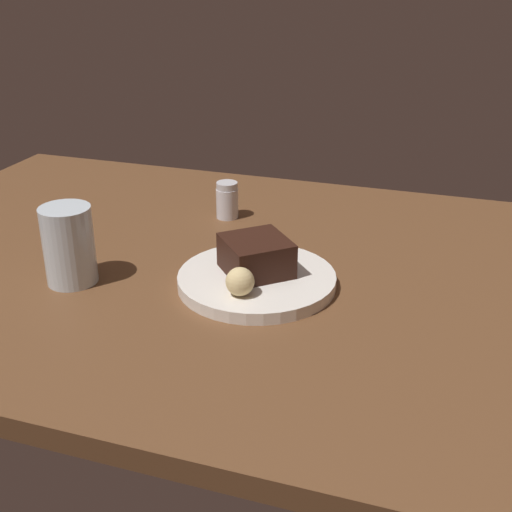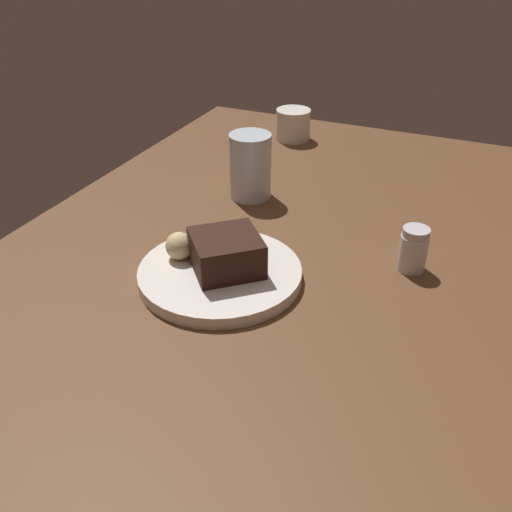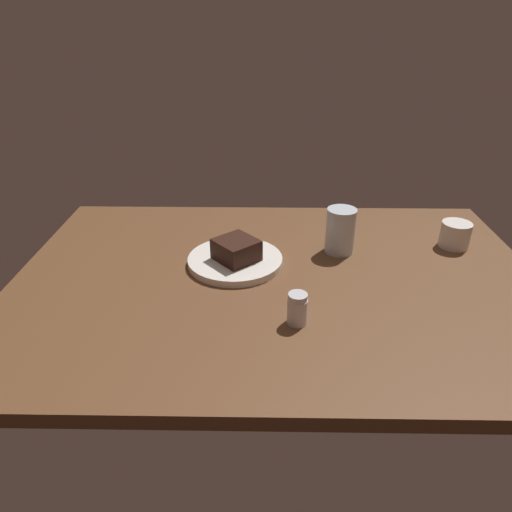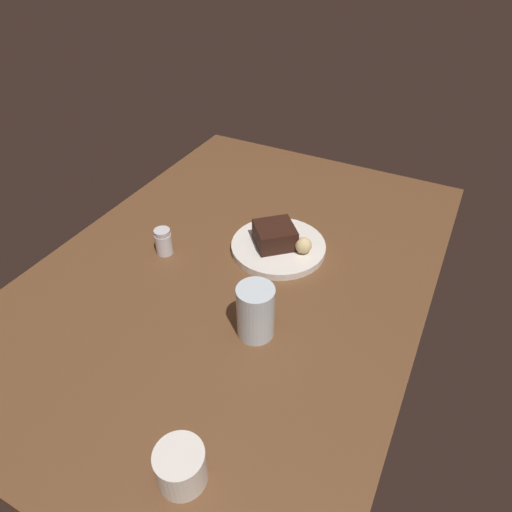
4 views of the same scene
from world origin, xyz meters
The scene contains 6 objects.
dining_table centered at (0.00, 0.00, 1.50)cm, with size 120.00×84.00×3.00cm, color brown.
dessert_plate centered at (-9.85, 5.82, 3.87)cm, with size 22.60×22.60×1.74cm, color white.
chocolate_cake_slice centered at (-9.48, 4.95, 7.26)cm, with size 8.94×8.70×5.03cm, color black.
bread_roll centered at (-9.62, 12.24, 6.69)cm, with size 3.89×3.89×3.89cm, color #DBC184.
salt_shaker centered at (3.45, -17.83, 6.22)cm, with size 3.95×3.95×6.54cm.
water_glass centered at (15.87, 12.85, 8.69)cm, with size 7.26×7.26×11.38cm, color silver.
Camera 1 is at (-36.24, 86.19, 46.83)cm, focal length 46.67 mm.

